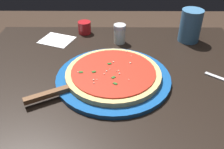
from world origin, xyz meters
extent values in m
cube|color=black|center=(-0.40, -0.27, 0.36)|extent=(0.06, 0.06, 0.71)
cube|color=black|center=(0.40, -0.27, 0.36)|extent=(0.06, 0.06, 0.71)
cube|color=black|center=(0.00, 0.00, 0.73)|extent=(0.94, 0.69, 0.03)
cylinder|color=#195199|center=(0.00, 0.05, 0.75)|extent=(0.35, 0.35, 0.01)
cylinder|color=#DBB26B|center=(0.00, 0.05, 0.76)|extent=(0.29, 0.29, 0.02)
cylinder|color=red|center=(0.00, 0.05, 0.77)|extent=(0.26, 0.26, 0.00)
sphere|color=#EFEACC|center=(-0.02, 0.05, 0.77)|extent=(0.00, 0.00, 0.00)
sphere|color=#EFEACC|center=(-0.01, 0.05, 0.77)|extent=(0.00, 0.00, 0.00)
sphere|color=#EFEACC|center=(-0.06, -0.04, 0.77)|extent=(0.00, 0.00, 0.00)
sphere|color=#EFEACC|center=(0.01, 0.04, 0.77)|extent=(0.00, 0.00, 0.00)
sphere|color=#EFEACC|center=(0.02, 0.05, 0.77)|extent=(0.00, 0.00, 0.00)
sphere|color=#EFEACC|center=(0.00, 0.00, 0.77)|extent=(0.01, 0.01, 0.01)
sphere|color=#EFEACC|center=(-0.04, 0.10, 0.77)|extent=(0.00, 0.00, 0.00)
sphere|color=#EFEACC|center=(0.05, 0.11, 0.77)|extent=(0.00, 0.00, 0.00)
sphere|color=#EFEACC|center=(0.03, 0.07, 0.77)|extent=(0.00, 0.00, 0.00)
sphere|color=#EFEACC|center=(0.06, 0.10, 0.77)|extent=(0.00, 0.00, 0.00)
sphere|color=#EFEACC|center=(0.11, 0.06, 0.77)|extent=(0.00, 0.00, 0.00)
sphere|color=#EFEACC|center=(-0.02, 0.07, 0.77)|extent=(0.01, 0.01, 0.01)
sphere|color=#EFEACC|center=(-0.04, -0.06, 0.77)|extent=(0.00, 0.00, 0.00)
sphere|color=#EFEACC|center=(-0.05, 0.01, 0.77)|extent=(0.01, 0.01, 0.01)
sphere|color=#EFEACC|center=(0.05, 0.10, 0.77)|extent=(0.00, 0.00, 0.00)
cube|color=#23561E|center=(-0.01, 0.11, 0.77)|extent=(0.01, 0.01, 0.00)
cube|color=#23561E|center=(0.01, 0.01, 0.77)|extent=(0.01, 0.01, 0.00)
cube|color=#23561E|center=(0.00, 0.08, 0.77)|extent=(0.01, 0.01, 0.00)
cube|color=#23561E|center=(0.06, 0.06, 0.77)|extent=(0.01, 0.01, 0.00)
cube|color=#23561E|center=(0.10, 0.06, 0.77)|extent=(0.01, 0.01, 0.00)
cube|color=silver|center=(0.08, 0.09, 0.75)|extent=(0.11, 0.10, 0.00)
cube|color=brown|center=(0.18, 0.15, 0.76)|extent=(0.12, 0.08, 0.01)
cylinder|color=teal|center=(-0.29, -0.22, 0.80)|extent=(0.08, 0.08, 0.12)
cylinder|color=#B2191E|center=(0.12, -0.29, 0.76)|extent=(0.05, 0.05, 0.05)
cube|color=white|center=(0.23, -0.22, 0.74)|extent=(0.15, 0.14, 0.00)
cylinder|color=silver|center=(-0.02, -0.20, 0.77)|extent=(0.04, 0.04, 0.06)
cylinder|color=silver|center=(-0.02, -0.20, 0.81)|extent=(0.05, 0.05, 0.01)
camera|label=1|loc=(0.00, 0.69, 1.20)|focal=40.69mm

